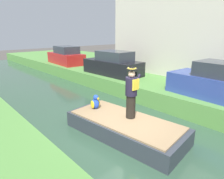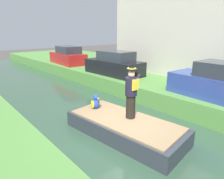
{
  "view_description": "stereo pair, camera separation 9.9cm",
  "coord_description": "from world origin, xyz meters",
  "px_view_note": "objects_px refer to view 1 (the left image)",
  "views": [
    {
      "loc": [
        -4.48,
        -4.07,
        3.59
      ],
      "look_at": [
        0.04,
        0.82,
        1.61
      ],
      "focal_mm": 31.06,
      "sensor_mm": 36.0,
      "label": 1
    },
    {
      "loc": [
        -4.41,
        -4.14,
        3.59
      ],
      "look_at": [
        0.04,
        0.82,
        1.61
      ],
      "focal_mm": 31.06,
      "sensor_mm": 36.0,
      "label": 2
    }
  ],
  "objects_px": {
    "person_pirate": "(131,92)",
    "parrot_plush": "(95,103)",
    "parked_car_red": "(66,56)",
    "boat": "(125,127)",
    "parked_car_dark": "(113,65)",
    "parked_car_blue": "(220,83)"
  },
  "relations": [
    {
      "from": "boat",
      "to": "parked_car_red",
      "type": "bearing_deg",
      "value": 69.73
    },
    {
      "from": "person_pirate",
      "to": "parked_car_red",
      "type": "relative_size",
      "value": 0.45
    },
    {
      "from": "parked_car_dark",
      "to": "parked_car_red",
      "type": "height_order",
      "value": "same"
    },
    {
      "from": "person_pirate",
      "to": "parrot_plush",
      "type": "relative_size",
      "value": 3.25
    },
    {
      "from": "person_pirate",
      "to": "parrot_plush",
      "type": "distance_m",
      "value": 1.68
    },
    {
      "from": "parrot_plush",
      "to": "parked_car_dark",
      "type": "distance_m",
      "value": 5.47
    },
    {
      "from": "person_pirate",
      "to": "parked_car_blue",
      "type": "relative_size",
      "value": 0.45
    },
    {
      "from": "person_pirate",
      "to": "parked_car_dark",
      "type": "relative_size",
      "value": 0.46
    },
    {
      "from": "boat",
      "to": "parked_car_dark",
      "type": "xyz_separation_m",
      "value": [
        4.01,
        4.91,
        1.16
      ]
    },
    {
      "from": "boat",
      "to": "parrot_plush",
      "type": "bearing_deg",
      "value": 96.47
    },
    {
      "from": "parrot_plush",
      "to": "parked_car_dark",
      "type": "xyz_separation_m",
      "value": [
        4.17,
        3.49,
        0.61
      ]
    },
    {
      "from": "parrot_plush",
      "to": "parked_car_red",
      "type": "xyz_separation_m",
      "value": [
        4.17,
        9.44,
        0.61
      ]
    },
    {
      "from": "boat",
      "to": "person_pirate",
      "type": "relative_size",
      "value": 2.36
    },
    {
      "from": "boat",
      "to": "person_pirate",
      "type": "distance_m",
      "value": 1.26
    },
    {
      "from": "parked_car_red",
      "to": "parrot_plush",
      "type": "bearing_deg",
      "value": -113.84
    },
    {
      "from": "boat",
      "to": "parrot_plush",
      "type": "xyz_separation_m",
      "value": [
        -0.16,
        1.42,
        0.55
      ]
    },
    {
      "from": "parked_car_dark",
      "to": "person_pirate",
      "type": "bearing_deg",
      "value": -127.19
    },
    {
      "from": "parked_car_red",
      "to": "person_pirate",
      "type": "bearing_deg",
      "value": -109.06
    },
    {
      "from": "parked_car_dark",
      "to": "parked_car_red",
      "type": "xyz_separation_m",
      "value": [
        0.0,
        5.95,
        0.0
      ]
    },
    {
      "from": "parked_car_dark",
      "to": "parked_car_blue",
      "type": "bearing_deg",
      "value": -90.0
    },
    {
      "from": "person_pirate",
      "to": "parked_car_dark",
      "type": "xyz_separation_m",
      "value": [
        3.77,
        4.97,
        -0.07
      ]
    },
    {
      "from": "person_pirate",
      "to": "parrot_plush",
      "type": "bearing_deg",
      "value": 110.96
    }
  ]
}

